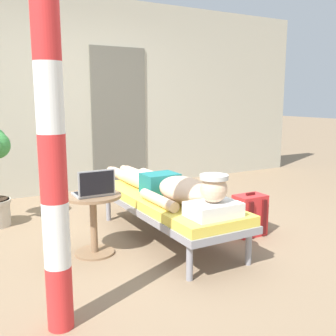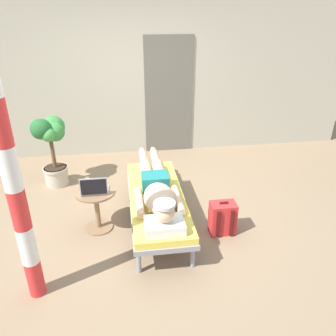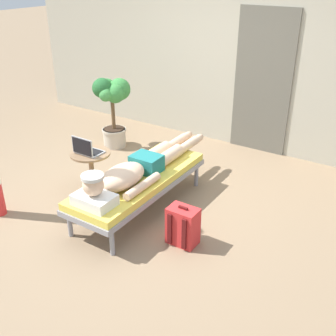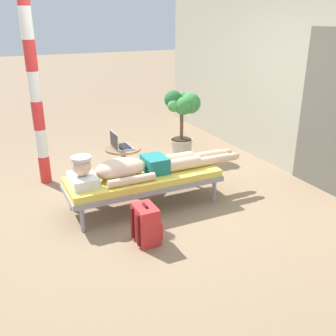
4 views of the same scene
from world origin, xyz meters
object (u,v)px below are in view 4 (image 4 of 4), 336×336
person_reclining (139,167)px  laptop (119,144)px  side_table (124,159)px  backpack (146,224)px  lounge_chair (144,179)px  potted_plant (182,115)px  porch_post (34,86)px

person_reclining → laptop: 0.72m
side_table → backpack: 1.51m
lounge_chair → laptop: bearing=-176.4°
side_table → laptop: (0.00, -0.05, 0.23)m
backpack → lounge_chair: bearing=159.2°
lounge_chair → backpack: bearing=-20.8°
side_table → laptop: 0.23m
lounge_chair → side_table: (-0.72, 0.01, 0.01)m
person_reclining → backpack: person_reclining is taller
laptop → potted_plant: bearing=117.7°
lounge_chair → porch_post: porch_post is taller
backpack → laptop: bearing=170.8°
person_reclining → porch_post: porch_post is taller
person_reclining → potted_plant: (-1.40, 1.30, 0.16)m
potted_plant → side_table: bearing=-61.3°
lounge_chair → person_reclining: (0.00, -0.05, 0.17)m
side_table → backpack: size_ratio=1.23×
porch_post → side_table: bearing=60.9°
person_reclining → side_table: bearing=175.7°
laptop → potted_plant: 1.46m
backpack → person_reclining: bearing=162.6°
laptop → potted_plant: potted_plant is taller
side_table → backpack: bearing=-11.2°
lounge_chair → potted_plant: potted_plant is taller
side_table → porch_post: (-0.54, -0.96, 0.97)m
backpack → side_table: bearing=168.8°
backpack → potted_plant: potted_plant is taller
side_table → porch_post: size_ratio=0.20×
side_table → potted_plant: potted_plant is taller
porch_post → potted_plant: bearing=93.7°
person_reclining → porch_post: (-1.26, -0.91, 0.80)m
laptop → backpack: (1.47, -0.24, -0.39)m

